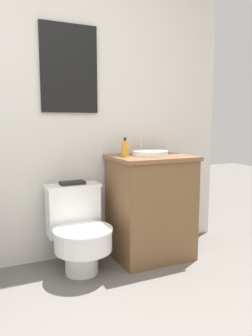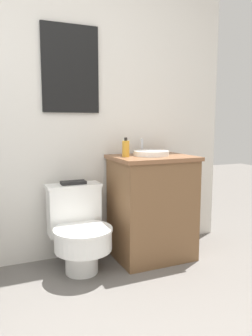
{
  "view_description": "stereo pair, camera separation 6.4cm",
  "coord_description": "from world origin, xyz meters",
  "px_view_note": "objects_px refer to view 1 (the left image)",
  "views": [
    {
      "loc": [
        -0.37,
        -0.75,
        1.11
      ],
      "look_at": [
        0.61,
        1.35,
        0.78
      ],
      "focal_mm": 35.0,
      "sensor_mm": 36.0,
      "label": 1
    },
    {
      "loc": [
        -0.31,
        -0.77,
        1.11
      ],
      "look_at": [
        0.61,
        1.35,
        0.78
      ],
      "focal_mm": 35.0,
      "sensor_mm": 36.0,
      "label": 2
    }
  ],
  "objects_px": {
    "toilet": "(79,230)",
    "sink": "(150,153)",
    "soap_bottle": "(125,148)",
    "book_on_tank": "(73,183)"
  },
  "relations": [
    {
      "from": "sink",
      "to": "book_on_tank",
      "type": "xyz_separation_m",
      "value": [
        -0.61,
        0.12,
        -0.22
      ]
    },
    {
      "from": "sink",
      "to": "soap_bottle",
      "type": "height_order",
      "value": "soap_bottle"
    },
    {
      "from": "sink",
      "to": "book_on_tank",
      "type": "distance_m",
      "value": 0.66
    },
    {
      "from": "toilet",
      "to": "soap_bottle",
      "type": "xyz_separation_m",
      "value": [
        0.39,
        0.03,
        0.59
      ]
    },
    {
      "from": "toilet",
      "to": "book_on_tank",
      "type": "distance_m",
      "value": 0.36
    },
    {
      "from": "toilet",
      "to": "sink",
      "type": "bearing_deg",
      "value": 2.15
    },
    {
      "from": "sink",
      "to": "book_on_tank",
      "type": "bearing_deg",
      "value": 169.38
    },
    {
      "from": "soap_bottle",
      "to": "book_on_tank",
      "type": "distance_m",
      "value": 0.48
    },
    {
      "from": "soap_bottle",
      "to": "toilet",
      "type": "bearing_deg",
      "value": -176.24
    },
    {
      "from": "sink",
      "to": "book_on_tank",
      "type": "relative_size",
      "value": 1.7
    }
  ]
}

